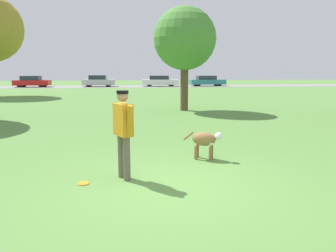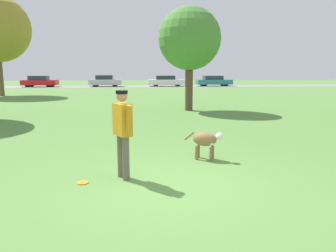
{
  "view_description": "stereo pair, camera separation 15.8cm",
  "coord_description": "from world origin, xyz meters",
  "px_view_note": "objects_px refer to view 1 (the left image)",
  "views": [
    {
      "loc": [
        -0.68,
        -5.55,
        2.05
      ],
      "look_at": [
        0.14,
        1.1,
        0.9
      ],
      "focal_mm": 35.0,
      "sensor_mm": 36.0,
      "label": 1
    },
    {
      "loc": [
        -0.52,
        -5.57,
        2.05
      ],
      "look_at": [
        0.14,
        1.1,
        0.9
      ],
      "focal_mm": 35.0,
      "sensor_mm": 36.0,
      "label": 2
    }
  ],
  "objects_px": {
    "tree_mid_center": "(185,39)",
    "parked_car_red": "(32,82)",
    "frisbee": "(84,183)",
    "parked_car_silver": "(99,81)",
    "parked_car_teal": "(207,81)",
    "person": "(123,127)",
    "parked_car_white": "(160,81)",
    "dog": "(205,140)"
  },
  "relations": [
    {
      "from": "person",
      "to": "parked_car_red",
      "type": "xyz_separation_m",
      "value": [
        -11.27,
        35.25,
        -0.33
      ]
    },
    {
      "from": "dog",
      "to": "parked_car_white",
      "type": "height_order",
      "value": "parked_car_white"
    },
    {
      "from": "tree_mid_center",
      "to": "parked_car_teal",
      "type": "xyz_separation_m",
      "value": [
        7.29,
        24.89,
        -2.9
      ]
    },
    {
      "from": "parked_car_teal",
      "to": "frisbee",
      "type": "bearing_deg",
      "value": -108.78
    },
    {
      "from": "tree_mid_center",
      "to": "parked_car_silver",
      "type": "distance_m",
      "value": 25.78
    },
    {
      "from": "dog",
      "to": "frisbee",
      "type": "bearing_deg",
      "value": -126.93
    },
    {
      "from": "parked_car_teal",
      "to": "tree_mid_center",
      "type": "bearing_deg",
      "value": -107.91
    },
    {
      "from": "person",
      "to": "parked_car_white",
      "type": "bearing_deg",
      "value": 147.29
    },
    {
      "from": "parked_car_red",
      "to": "parked_car_teal",
      "type": "relative_size",
      "value": 0.9
    },
    {
      "from": "tree_mid_center",
      "to": "parked_car_red",
      "type": "relative_size",
      "value": 1.25
    },
    {
      "from": "parked_car_red",
      "to": "parked_car_white",
      "type": "height_order",
      "value": "parked_car_red"
    },
    {
      "from": "parked_car_white",
      "to": "parked_car_teal",
      "type": "xyz_separation_m",
      "value": [
        6.07,
        -0.12,
        -0.01
      ]
    },
    {
      "from": "person",
      "to": "frisbee",
      "type": "height_order",
      "value": "person"
    },
    {
      "from": "person",
      "to": "parked_car_white",
      "type": "relative_size",
      "value": 0.36
    },
    {
      "from": "frisbee",
      "to": "parked_car_silver",
      "type": "xyz_separation_m",
      "value": [
        -2.66,
        35.43,
        0.68
      ]
    },
    {
      "from": "tree_mid_center",
      "to": "parked_car_teal",
      "type": "height_order",
      "value": "tree_mid_center"
    },
    {
      "from": "person",
      "to": "parked_car_white",
      "type": "xyz_separation_m",
      "value": [
        4.18,
        35.41,
        -0.34
      ]
    },
    {
      "from": "person",
      "to": "dog",
      "type": "relative_size",
      "value": 1.91
    },
    {
      "from": "person",
      "to": "parked_car_red",
      "type": "height_order",
      "value": "person"
    },
    {
      "from": "tree_mid_center",
      "to": "parked_car_red",
      "type": "height_order",
      "value": "tree_mid_center"
    },
    {
      "from": "person",
      "to": "tree_mid_center",
      "type": "relative_size",
      "value": 0.33
    },
    {
      "from": "person",
      "to": "parked_car_teal",
      "type": "xyz_separation_m",
      "value": [
        10.25,
        35.29,
        -0.35
      ]
    },
    {
      "from": "frisbee",
      "to": "parked_car_teal",
      "type": "relative_size",
      "value": 0.05
    },
    {
      "from": "frisbee",
      "to": "parked_car_red",
      "type": "xyz_separation_m",
      "value": [
        -10.53,
        35.46,
        0.66
      ]
    },
    {
      "from": "frisbee",
      "to": "parked_car_white",
      "type": "bearing_deg",
      "value": 82.13
    },
    {
      "from": "parked_car_red",
      "to": "parked_car_white",
      "type": "distance_m",
      "value": 15.45
    },
    {
      "from": "parked_car_teal",
      "to": "person",
      "type": "bearing_deg",
      "value": -107.78
    },
    {
      "from": "parked_car_red",
      "to": "parked_car_silver",
      "type": "xyz_separation_m",
      "value": [
        7.86,
        -0.03,
        0.02
      ]
    },
    {
      "from": "dog",
      "to": "parked_car_white",
      "type": "bearing_deg",
      "value": 111.08
    },
    {
      "from": "parked_car_red",
      "to": "parked_car_teal",
      "type": "xyz_separation_m",
      "value": [
        21.52,
        0.04,
        -0.01
      ]
    },
    {
      "from": "frisbee",
      "to": "parked_car_teal",
      "type": "height_order",
      "value": "parked_car_teal"
    },
    {
      "from": "frisbee",
      "to": "tree_mid_center",
      "type": "height_order",
      "value": "tree_mid_center"
    },
    {
      "from": "tree_mid_center",
      "to": "parked_car_white",
      "type": "height_order",
      "value": "tree_mid_center"
    },
    {
      "from": "frisbee",
      "to": "parked_car_silver",
      "type": "height_order",
      "value": "parked_car_silver"
    },
    {
      "from": "frisbee",
      "to": "dog",
      "type": "bearing_deg",
      "value": 28.1
    },
    {
      "from": "frisbee",
      "to": "parked_car_white",
      "type": "height_order",
      "value": "parked_car_white"
    },
    {
      "from": "frisbee",
      "to": "person",
      "type": "bearing_deg",
      "value": 16.08
    },
    {
      "from": "person",
      "to": "parked_car_teal",
      "type": "bearing_deg",
      "value": 137.83
    },
    {
      "from": "tree_mid_center",
      "to": "person",
      "type": "bearing_deg",
      "value": -105.89
    },
    {
      "from": "parked_car_red",
      "to": "parked_car_silver",
      "type": "distance_m",
      "value": 7.86
    },
    {
      "from": "person",
      "to": "dog",
      "type": "height_order",
      "value": "person"
    },
    {
      "from": "frisbee",
      "to": "parked_car_teal",
      "type": "distance_m",
      "value": 37.17
    }
  ]
}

